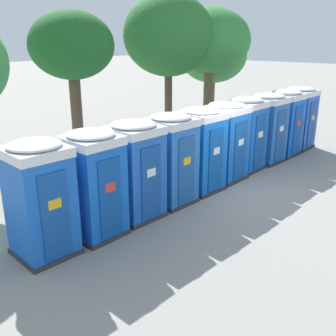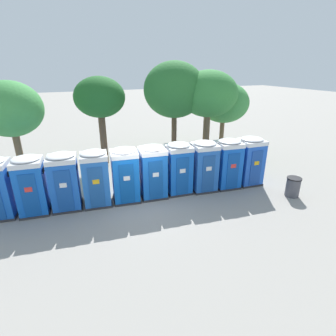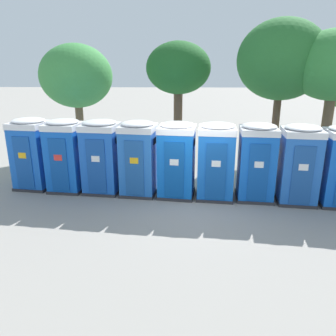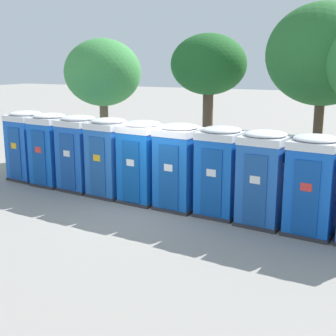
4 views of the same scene
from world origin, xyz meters
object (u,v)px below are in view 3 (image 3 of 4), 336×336
portapotty_4 (177,159)px  portapotty_2 (102,156)px  portapotty_1 (66,155)px  street_tree_1 (178,69)px  portapotty_5 (216,161)px  portapotty_7 (299,164)px  portapotty_6 (256,161)px  portapotty_0 (32,153)px  street_tree_4 (335,66)px  street_tree_3 (76,77)px  portapotty_3 (139,158)px  street_tree_0 (282,60)px

portapotty_4 → portapotty_2: bearing=173.2°
portapotty_1 → street_tree_1: 7.00m
portapotty_1 → portapotty_5: same height
portapotty_2 → portapotty_7: (6.48, -0.70, 0.00)m
portapotty_4 → portapotty_7: size_ratio=1.00×
portapotty_6 → street_tree_1: 6.85m
portapotty_0 → portapotty_7: bearing=-6.5°
street_tree_4 → street_tree_1: bearing=164.2°
portapotty_4 → street_tree_3: 7.35m
portapotty_1 → portapotty_3: 2.61m
portapotty_2 → portapotty_3: (1.29, -0.16, 0.00)m
portapotty_7 → street_tree_4: (2.51, 4.09, 2.97)m
portapotty_7 → street_tree_4: street_tree_4 is taller
portapotty_2 → portapotty_5: 3.91m
portapotty_3 → portapotty_6: (3.90, -0.31, -0.00)m
portapotty_6 → street_tree_4: size_ratio=0.44×
portapotty_2 → street_tree_1: (2.59, 5.20, 2.82)m
portapotty_2 → street_tree_1: 6.46m
portapotty_1 → portapotty_2: same height
portapotty_2 → portapotty_7: bearing=-6.2°
portapotty_0 → street_tree_0: (9.66, 3.95, 3.21)m
portapotty_4 → portapotty_6: (2.61, -0.16, 0.00)m
portapotty_3 → street_tree_4: bearing=24.8°
portapotty_4 → street_tree_3: size_ratio=0.48×
portapotty_1 → street_tree_3: bearing=100.2°
portapotty_3 → street_tree_0: bearing=37.6°
portapotty_0 → portapotty_1: size_ratio=1.00×
portapotty_2 → street_tree_4: (8.99, 3.39, 2.97)m
portapotty_0 → street_tree_4: bearing=14.8°
portapotty_2 → portapotty_3: same height
portapotty_1 → portapotty_5: size_ratio=1.00×
portapotty_4 → street_tree_0: street_tree_0 is taller
portapotty_0 → street_tree_3: size_ratio=0.48×
street_tree_3 → street_tree_4: (11.12, -1.35, 0.46)m
portapotty_3 → portapotty_1: bearing=174.0°
portapotty_4 → street_tree_1: street_tree_1 is taller
portapotty_1 → street_tree_4: 11.20m
portapotty_3 → street_tree_0: size_ratio=0.41×
portapotty_4 → street_tree_4: size_ratio=0.44×
portapotty_6 → portapotty_0: bearing=174.1°
portapotty_0 → portapotty_1: (1.29, -0.22, 0.00)m
portapotty_3 → portapotty_4: 1.30m
portapotty_1 → portapotty_7: same height
portapotty_0 → portapotty_5: bearing=-6.6°
portapotty_5 → portapotty_7: bearing=-6.3°
street_tree_3 → portapotty_1: bearing=-79.8°
portapotty_0 → portapotty_5: size_ratio=1.00×
street_tree_1 → street_tree_4: bearing=-15.8°
portapotty_3 → street_tree_4: (7.69, 3.55, 2.97)m
portapotty_3 → street_tree_3: (-3.43, 4.91, 2.50)m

